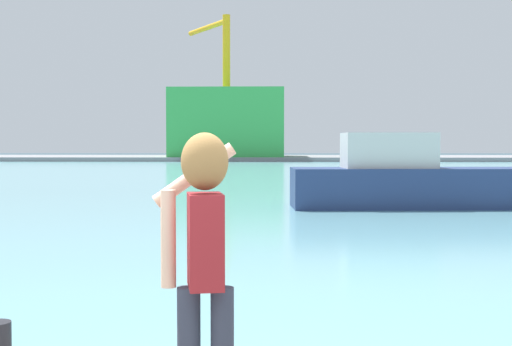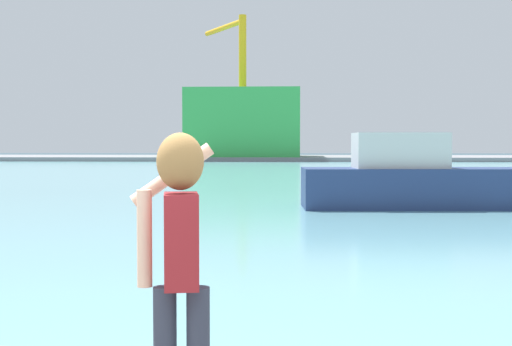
{
  "view_description": "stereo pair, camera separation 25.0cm",
  "coord_description": "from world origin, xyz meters",
  "px_view_note": "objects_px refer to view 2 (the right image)",
  "views": [
    {
      "loc": [
        0.74,
        -3.67,
        2.21
      ],
      "look_at": [
        0.44,
        6.18,
        1.8
      ],
      "focal_mm": 49.72,
      "sensor_mm": 36.0,
      "label": 1
    },
    {
      "loc": [
        0.99,
        -3.66,
        2.21
      ],
      "look_at": [
        0.44,
        6.18,
        1.8
      ],
      "focal_mm": 49.72,
      "sensor_mm": 36.0,
      "label": 2
    }
  ],
  "objects_px": {
    "boat_moored": "(425,181)",
    "port_crane": "(238,71)",
    "warehouse_left": "(245,124)",
    "person_photographer": "(179,246)"
  },
  "relations": [
    {
      "from": "boat_moored",
      "to": "port_crane",
      "type": "xyz_separation_m",
      "value": [
        -12.19,
        70.47,
        10.94
      ]
    },
    {
      "from": "boat_moored",
      "to": "port_crane",
      "type": "relative_size",
      "value": 0.48
    },
    {
      "from": "person_photographer",
      "to": "port_crane",
      "type": "xyz_separation_m",
      "value": [
        -7.09,
        90.64,
        10.29
      ]
    },
    {
      "from": "person_photographer",
      "to": "warehouse_left",
      "type": "distance_m",
      "value": 89.49
    },
    {
      "from": "warehouse_left",
      "to": "port_crane",
      "type": "height_order",
      "value": "port_crane"
    },
    {
      "from": "warehouse_left",
      "to": "port_crane",
      "type": "distance_m",
      "value": 7.24
    },
    {
      "from": "boat_moored",
      "to": "warehouse_left",
      "type": "bearing_deg",
      "value": 95.77
    },
    {
      "from": "port_crane",
      "to": "warehouse_left",
      "type": "bearing_deg",
      "value": -53.82
    },
    {
      "from": "person_photographer",
      "to": "boat_moored",
      "type": "distance_m",
      "value": 20.81
    },
    {
      "from": "person_photographer",
      "to": "port_crane",
      "type": "bearing_deg",
      "value": -5.72
    }
  ]
}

